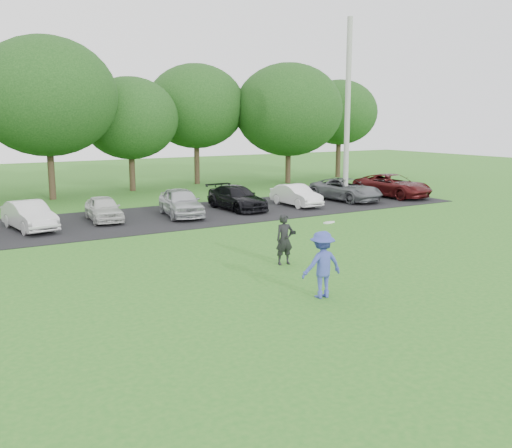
{
  "coord_description": "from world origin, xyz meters",
  "views": [
    {
      "loc": [
        -8.47,
        -10.49,
        4.32
      ],
      "look_at": [
        0.0,
        3.5,
        1.3
      ],
      "focal_mm": 40.0,
      "sensor_mm": 36.0,
      "label": 1
    }
  ],
  "objects": [
    {
      "name": "tree_row",
      "position": [
        1.51,
        22.76,
        4.91
      ],
      "size": [
        42.39,
        9.85,
        8.64
      ],
      "color": "#38281C",
      "rests_on": "ground"
    },
    {
      "name": "camera_bystander",
      "position": [
        0.91,
        3.35,
        0.77
      ],
      "size": [
        0.6,
        0.46,
        1.53
      ],
      "color": "black",
      "rests_on": "ground"
    },
    {
      "name": "parking_lot",
      "position": [
        0.0,
        13.0,
        0.01
      ],
      "size": [
        32.0,
        6.5,
        0.03
      ],
      "primitive_type": "cube",
      "color": "black",
      "rests_on": "ground"
    },
    {
      "name": "parked_cars",
      "position": [
        1.64,
        12.89,
        0.6
      ],
      "size": [
        31.0,
        4.92,
        1.26
      ],
      "color": "white",
      "rests_on": "parking_lot"
    },
    {
      "name": "ground",
      "position": [
        0.0,
        0.0,
        0.0
      ],
      "size": [
        100.0,
        100.0,
        0.0
      ],
      "primitive_type": "plane",
      "color": "#287020",
      "rests_on": "ground"
    },
    {
      "name": "frisbee_player",
      "position": [
        -0.11,
        0.21,
        0.83
      ],
      "size": [
        1.11,
        0.7,
        1.94
      ],
      "color": "#3C48A9",
      "rests_on": "ground"
    },
    {
      "name": "utility_pole",
      "position": [
        11.17,
        12.79,
        4.7
      ],
      "size": [
        0.28,
        0.28,
        9.4
      ],
      "primitive_type": "cylinder",
      "color": "#A9AAA5",
      "rests_on": "ground"
    }
  ]
}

